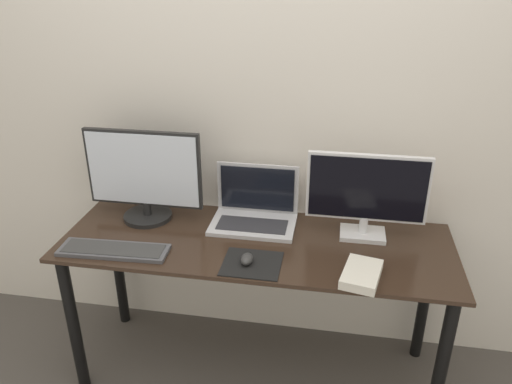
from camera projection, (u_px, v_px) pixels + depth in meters
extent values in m
cube|color=silver|center=(270.00, 100.00, 2.24)|extent=(7.00, 0.05, 2.50)
cube|color=#332319|center=(256.00, 243.00, 2.15)|extent=(1.68, 0.59, 0.02)
cylinder|color=black|center=(73.00, 325.00, 2.21)|extent=(0.05, 0.05, 0.71)
cylinder|color=black|center=(441.00, 370.00, 1.97)|extent=(0.05, 0.05, 0.71)
cylinder|color=black|center=(118.00, 266.00, 2.63)|extent=(0.05, 0.05, 0.71)
cylinder|color=black|center=(425.00, 297.00, 2.39)|extent=(0.05, 0.05, 0.71)
cylinder|color=black|center=(148.00, 216.00, 2.33)|extent=(0.22, 0.22, 0.02)
cylinder|color=black|center=(147.00, 208.00, 2.31)|extent=(0.04, 0.04, 0.06)
cube|color=black|center=(144.00, 169.00, 2.23)|extent=(0.53, 0.02, 0.36)
cube|color=silver|center=(142.00, 170.00, 2.22)|extent=(0.51, 0.01, 0.33)
cube|color=silver|center=(362.00, 234.00, 2.18)|extent=(0.19, 0.14, 0.02)
cylinder|color=silver|center=(363.00, 224.00, 2.16)|extent=(0.04, 0.04, 0.07)
cube|color=silver|center=(367.00, 188.00, 2.09)|extent=(0.51, 0.02, 0.30)
cube|color=black|center=(367.00, 189.00, 2.07)|extent=(0.48, 0.01, 0.27)
cube|color=silver|center=(253.00, 225.00, 2.25)|extent=(0.38, 0.24, 0.02)
cube|color=#2D2D33|center=(252.00, 225.00, 2.23)|extent=(0.31, 0.13, 0.00)
cube|color=silver|center=(258.00, 188.00, 2.31)|extent=(0.38, 0.01, 0.24)
cube|color=black|center=(257.00, 189.00, 2.30)|extent=(0.34, 0.00, 0.21)
cube|color=#4C4C51|center=(114.00, 250.00, 2.06)|extent=(0.46, 0.15, 0.02)
cube|color=#383838|center=(114.00, 248.00, 2.05)|extent=(0.42, 0.12, 0.00)
cube|color=black|center=(252.00, 264.00, 1.98)|extent=(0.23, 0.21, 0.00)
ellipsoid|color=#333333|center=(247.00, 259.00, 1.97)|extent=(0.05, 0.08, 0.04)
cube|color=silver|center=(362.00, 274.00, 1.88)|extent=(0.17, 0.23, 0.04)
cube|color=white|center=(362.00, 274.00, 1.88)|extent=(0.17, 0.22, 0.03)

